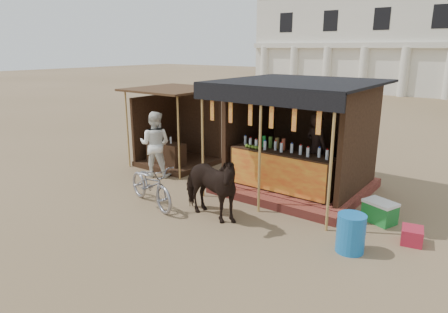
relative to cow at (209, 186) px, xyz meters
name	(u,v)px	position (x,y,z in m)	size (l,w,h in m)	color
ground	(178,224)	(-0.35, -0.60, -0.73)	(120.00, 120.00, 0.00)	#846B4C
main_stall	(298,151)	(0.68, 2.76, 0.30)	(3.60, 3.61, 2.78)	#993B32
secondary_stall	(174,137)	(-3.51, 2.64, 0.13)	(2.40, 2.40, 2.38)	#392314
cow	(209,186)	(0.00, 0.00, 0.00)	(0.78, 1.72, 1.45)	black
motorbike	(151,185)	(-1.54, -0.21, -0.23)	(0.66, 1.90, 1.00)	gray
bystander	(155,144)	(-3.07, 1.40, 0.20)	(0.90, 0.70, 1.85)	white
blue_barrel	(351,233)	(2.93, 0.40, -0.37)	(0.50, 0.50, 0.71)	#1768B3
red_crate	(412,236)	(3.75, 1.40, -0.57)	(0.37, 0.44, 0.30)	maroon
cooler	(380,212)	(2.98, 2.00, -0.49)	(0.75, 0.64, 0.46)	#1C7F30
background_building	(419,42)	(-2.35, 29.35, 3.26)	(26.00, 7.45, 8.18)	silver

